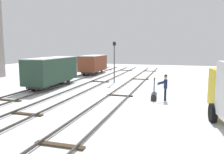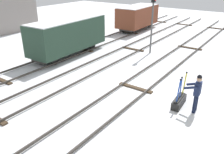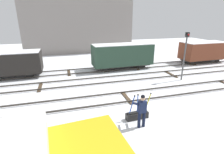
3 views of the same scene
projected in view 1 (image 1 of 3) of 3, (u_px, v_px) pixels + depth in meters
name	position (u px, v px, depth m)	size (l,w,h in m)	color
ground_plane	(120.00, 96.00, 16.51)	(60.00, 60.00, 0.00)	white
track_main_line	(120.00, 94.00, 16.50)	(44.00, 1.94, 0.18)	#38332D
track_siding_near	(75.00, 92.00, 17.51)	(44.00, 1.94, 0.18)	#38332D
track_siding_far	(39.00, 90.00, 18.40)	(44.00, 1.94, 0.18)	#38332D
switch_lever_frame	(154.00, 96.00, 15.45)	(1.43, 0.43, 1.45)	black
rail_worker	(165.00, 86.00, 15.04)	(0.56, 0.69, 1.76)	#111831
signal_post	(114.00, 58.00, 22.34)	(0.24, 0.32, 4.07)	#4C4C4C
freight_car_mid_siding	(52.00, 70.00, 20.14)	(6.29, 2.26, 2.63)	#2D2B28
freight_car_far_end	(93.00, 63.00, 29.83)	(5.44, 2.40, 2.47)	#2D2B28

